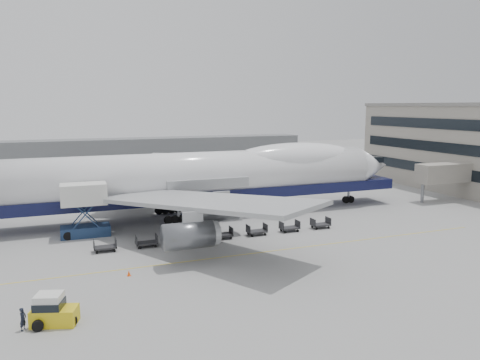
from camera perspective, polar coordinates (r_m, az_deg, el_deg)
name	(u,v)px	position (r m, az deg, el deg)	size (l,w,h in m)	color
ground	(223,239)	(53.88, -2.05, -7.24)	(260.00, 260.00, 0.00)	gray
apron_line	(243,255)	(48.50, 0.32, -9.09)	(60.00, 0.15, 0.01)	gold
hangar	(89,154)	(119.61, -17.89, 3.05)	(110.00, 8.00, 7.00)	slate
airliner	(198,176)	(64.05, -5.08, 0.51)	(67.00, 55.30, 19.98)	white
catering_truck	(84,207)	(57.32, -18.44, -3.14)	(5.58, 3.94, 6.22)	navy
baggage_tug	(52,311)	(36.24, -21.89, -14.57)	(3.39, 2.50, 2.22)	gold
ground_worker	(23,319)	(36.19, -24.95, -15.12)	(0.59, 0.38, 1.60)	black
traffic_cone	(129,273)	(43.90, -13.40, -11.00)	(0.34, 0.34, 0.51)	#FF500D
dolly_0	(105,247)	(51.36, -16.13, -7.80)	(2.30, 1.35, 1.30)	#2D2D30
dolly_1	(146,242)	(51.87, -11.33, -7.45)	(2.30, 1.35, 1.30)	#2D2D30
dolly_2	(185,238)	(52.74, -6.67, -7.05)	(2.30, 1.35, 1.30)	#2D2D30
dolly_3	(222,234)	(53.94, -2.19, -6.63)	(2.30, 1.35, 1.30)	#2D2D30
dolly_4	(257,231)	(55.45, 2.06, -6.19)	(2.30, 1.35, 1.30)	#2D2D30
dolly_5	(289,227)	(57.25, 6.05, -5.75)	(2.30, 1.35, 1.30)	#2D2D30
dolly_6	(320,224)	(59.31, 9.78, -5.31)	(2.30, 1.35, 1.30)	#2D2D30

